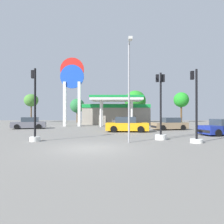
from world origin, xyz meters
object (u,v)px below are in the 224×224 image
tree_1 (77,106)px  corner_streetlamp (129,82)px  car_3 (29,123)px  car_2 (170,124)px  tree_2 (135,101)px  car_0 (223,128)px  tree_3 (181,100)px  station_pole_sign (72,84)px  tree_0 (31,100)px  car_1 (127,125)px  traffic_signal_1 (161,120)px  traffic_signal_2 (35,120)px  traffic_signal_0 (196,122)px

tree_1 → corner_streetlamp: size_ratio=0.76×
car_3 → corner_streetlamp: (11.89, -12.32, 3.39)m
car_2 → tree_2: (-2.07, 20.06, 3.99)m
car_0 → car_3: 21.96m
car_0 → corner_streetlamp: corner_streetlamp is taller
tree_2 → tree_3: (10.44, 1.33, 0.31)m
station_pole_sign → tree_1: (-1.52, 12.50, -2.92)m
tree_0 → tree_2: 23.20m
car_1 → tree_3: (13.62, 24.00, 4.24)m
traffic_signal_1 → traffic_signal_2: (-9.05, -1.08, 0.04)m
traffic_signal_1 → tree_0: size_ratio=0.80×
traffic_signal_0 → tree_0: bearing=127.4°
tree_0 → corner_streetlamp: corner_streetlamp is taller
tree_2 → tree_3: bearing=7.3°
tree_0 → tree_1: (10.69, -1.90, -1.27)m
traffic_signal_2 → tree_3: bearing=56.9°
station_pole_sign → corner_streetlamp: (7.45, -17.32, -2.44)m
tree_3 → corner_streetlamp: size_ratio=0.99×
traffic_signal_1 → corner_streetlamp: (-2.48, -1.78, 2.61)m
car_3 → traffic_signal_1: traffic_signal_1 is taller
tree_0 → tree_3: tree_3 is taller
car_3 → traffic_signal_1: size_ratio=0.88×
car_2 → tree_0: bearing=140.4°
car_1 → tree_1: size_ratio=0.89×
traffic_signal_2 → tree_2: (10.09, 30.16, 3.16)m
car_3 → tree_3: (25.85, 19.86, 4.29)m
tree_0 → corner_streetlamp: bearing=-58.2°
traffic_signal_2 → tree_1: 29.29m
tree_0 → car_3: bearing=-68.2°
traffic_signal_1 → tree_0: 37.39m
station_pole_sign → traffic_signal_2: 17.38m
traffic_signal_0 → tree_0: (-24.13, 31.57, 3.46)m
car_3 → tree_0: size_ratio=0.70×
car_1 → tree_2: bearing=82.0°
car_3 → station_pole_sign: bearing=48.3°
car_0 → corner_streetlamp: size_ratio=0.65×
car_3 → traffic_signal_1: (14.38, -10.55, 0.78)m
traffic_signal_2 → tree_3: 37.75m
car_2 → car_3: car_3 is taller
car_2 → tree_2: tree_2 is taller
car_1 → tree_3: tree_3 is taller
station_pole_sign → tree_0: bearing=130.3°
tree_1 → tree_2: tree_2 is taller
tree_3 → corner_streetlamp: bearing=-113.5°
traffic_signal_0 → tree_2: 30.89m
car_1 → car_2: car_1 is taller
tree_1 → tree_3: bearing=5.9°
car_0 → corner_streetlamp: (-8.78, -4.92, 3.40)m
car_2 → corner_streetlamp: 12.62m
corner_streetlamp → traffic_signal_0: bearing=1.8°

